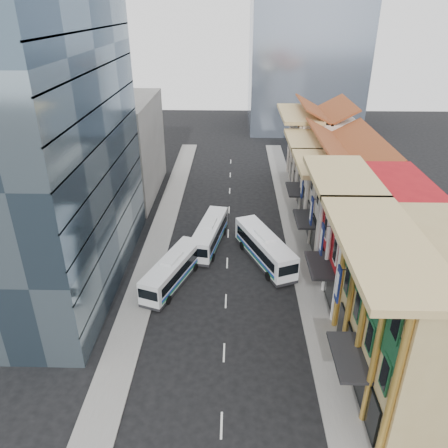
{
  "coord_description": "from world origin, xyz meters",
  "views": [
    {
      "loc": [
        0.69,
        -19.45,
        25.87
      ],
      "look_at": [
        -0.31,
        20.21,
        5.78
      ],
      "focal_mm": 35.0,
      "sensor_mm": 36.0,
      "label": 1
    }
  ],
  "objects_px": {
    "shophouse_tan": "(423,322)",
    "bus_left_near": "(173,270)",
    "bus_right": "(264,248)",
    "bus_left_far": "(210,234)",
    "office_tower": "(40,137)"
  },
  "relations": [
    {
      "from": "shophouse_tan",
      "to": "bus_left_far",
      "type": "xyz_separation_m",
      "value": [
        -16.15,
        20.83,
        -4.38
      ]
    },
    {
      "from": "office_tower",
      "to": "bus_left_near",
      "type": "xyz_separation_m",
      "value": [
        11.5,
        -1.11,
        -13.4
      ]
    },
    {
      "from": "shophouse_tan",
      "to": "bus_left_near",
      "type": "height_order",
      "value": "shophouse_tan"
    },
    {
      "from": "bus_left_near",
      "to": "bus_right",
      "type": "distance_m",
      "value": 10.66
    },
    {
      "from": "shophouse_tan",
      "to": "bus_left_near",
      "type": "xyz_separation_m",
      "value": [
        -19.5,
        12.89,
        -4.4
      ]
    },
    {
      "from": "bus_right",
      "to": "shophouse_tan",
      "type": "bearing_deg",
      "value": -83.09
    },
    {
      "from": "shophouse_tan",
      "to": "bus_left_far",
      "type": "relative_size",
      "value": 1.38
    },
    {
      "from": "bus_left_far",
      "to": "bus_right",
      "type": "xyz_separation_m",
      "value": [
        6.27,
        -3.35,
        0.14
      ]
    },
    {
      "from": "bus_left_far",
      "to": "bus_right",
      "type": "bearing_deg",
      "value": -17.56
    },
    {
      "from": "shophouse_tan",
      "to": "bus_right",
      "type": "relative_size",
      "value": 1.28
    },
    {
      "from": "bus_left_near",
      "to": "bus_left_far",
      "type": "xyz_separation_m",
      "value": [
        3.35,
        7.94,
        0.03
      ]
    },
    {
      "from": "office_tower",
      "to": "bus_left_near",
      "type": "bearing_deg",
      "value": -5.49
    },
    {
      "from": "office_tower",
      "to": "bus_right",
      "type": "xyz_separation_m",
      "value": [
        21.12,
        3.48,
        -13.24
      ]
    },
    {
      "from": "office_tower",
      "to": "bus_right",
      "type": "bearing_deg",
      "value": 9.36
    },
    {
      "from": "shophouse_tan",
      "to": "office_tower",
      "type": "distance_m",
      "value": 35.19
    }
  ]
}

